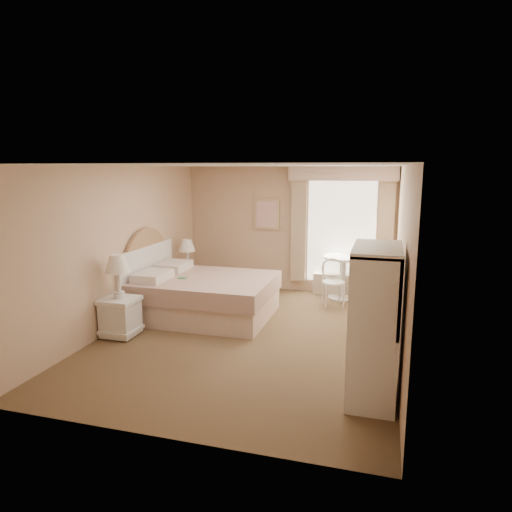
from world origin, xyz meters
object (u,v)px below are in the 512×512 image
(nightstand_near, at_px, (120,306))
(round_table, at_px, (344,270))
(bed, at_px, (198,294))
(cafe_chair, at_px, (333,278))
(armoire, at_px, (374,335))
(nightstand_far, at_px, (188,274))

(nightstand_near, distance_m, round_table, 4.20)
(bed, bearing_deg, nightstand_near, -120.92)
(bed, bearing_deg, round_table, 37.31)
(cafe_chair, bearing_deg, bed, -167.33)
(round_table, xyz_separation_m, cafe_chair, (-0.15, -0.47, -0.06))
(nightstand_near, height_order, armoire, armoire)
(nightstand_far, height_order, cafe_chair, nightstand_far)
(cafe_chair, bearing_deg, armoire, -94.33)
(nightstand_near, distance_m, nightstand_far, 2.41)
(armoire, bearing_deg, cafe_chair, 103.76)
(round_table, bearing_deg, nightstand_near, -135.50)
(bed, height_order, armoire, armoire)
(bed, height_order, nightstand_near, bed)
(cafe_chair, bearing_deg, round_table, 54.13)
(bed, height_order, cafe_chair, bed)
(bed, distance_m, nightstand_near, 1.42)
(round_table, relative_size, cafe_chair, 0.97)
(nightstand_far, height_order, round_table, nightstand_far)
(nightstand_near, relative_size, armoire, 0.73)
(nightstand_near, distance_m, armoire, 3.75)
(round_table, height_order, armoire, armoire)
(cafe_chair, bearing_deg, nightstand_near, -157.06)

